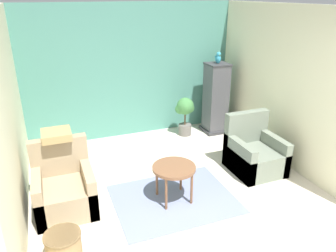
{
  "coord_description": "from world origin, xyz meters",
  "views": [
    {
      "loc": [
        -1.57,
        -2.18,
        2.67
      ],
      "look_at": [
        0.0,
        1.89,
        0.88
      ],
      "focal_mm": 35.0,
      "sensor_mm": 36.0,
      "label": 1
    }
  ],
  "objects_px": {
    "armchair_left": "(64,190)",
    "birdcage": "(216,99)",
    "coffee_table": "(174,170)",
    "wicker_basket": "(64,246)",
    "armchair_right": "(254,154)",
    "potted_plant": "(185,112)",
    "parrot": "(218,58)"
  },
  "relations": [
    {
      "from": "coffee_table",
      "to": "wicker_basket",
      "type": "relative_size",
      "value": 1.49
    },
    {
      "from": "armchair_left",
      "to": "armchair_right",
      "type": "relative_size",
      "value": 1.0
    },
    {
      "from": "armchair_left",
      "to": "birdcage",
      "type": "bearing_deg",
      "value": 27.49
    },
    {
      "from": "armchair_right",
      "to": "potted_plant",
      "type": "bearing_deg",
      "value": 105.53
    },
    {
      "from": "coffee_table",
      "to": "armchair_right",
      "type": "distance_m",
      "value": 1.55
    },
    {
      "from": "armchair_right",
      "to": "birdcage",
      "type": "xyz_separation_m",
      "value": [
        0.18,
        1.64,
        0.41
      ]
    },
    {
      "from": "armchair_left",
      "to": "birdcage",
      "type": "height_order",
      "value": "birdcage"
    },
    {
      "from": "coffee_table",
      "to": "potted_plant",
      "type": "height_order",
      "value": "potted_plant"
    },
    {
      "from": "armchair_left",
      "to": "coffee_table",
      "type": "bearing_deg",
      "value": -13.72
    },
    {
      "from": "parrot",
      "to": "armchair_left",
      "type": "bearing_deg",
      "value": -152.48
    },
    {
      "from": "armchair_left",
      "to": "wicker_basket",
      "type": "height_order",
      "value": "armchair_left"
    },
    {
      "from": "wicker_basket",
      "to": "birdcage",
      "type": "bearing_deg",
      "value": 38.49
    },
    {
      "from": "wicker_basket",
      "to": "coffee_table",
      "type": "bearing_deg",
      "value": 21.26
    },
    {
      "from": "armchair_right",
      "to": "wicker_basket",
      "type": "xyz_separation_m",
      "value": [
        -3.01,
        -0.9,
        -0.11
      ]
    },
    {
      "from": "parrot",
      "to": "wicker_basket",
      "type": "distance_m",
      "value": 4.29
    },
    {
      "from": "armchair_left",
      "to": "birdcage",
      "type": "xyz_separation_m",
      "value": [
        3.1,
        1.61,
        0.41
      ]
    },
    {
      "from": "birdcage",
      "to": "armchair_right",
      "type": "bearing_deg",
      "value": -96.36
    },
    {
      "from": "coffee_table",
      "to": "armchair_left",
      "type": "bearing_deg",
      "value": 166.28
    },
    {
      "from": "armchair_left",
      "to": "parrot",
      "type": "relative_size",
      "value": 4.01
    },
    {
      "from": "armchair_left",
      "to": "parrot",
      "type": "distance_m",
      "value": 3.7
    },
    {
      "from": "coffee_table",
      "to": "potted_plant",
      "type": "distance_m",
      "value": 2.25
    },
    {
      "from": "potted_plant",
      "to": "wicker_basket",
      "type": "distance_m",
      "value": 3.64
    },
    {
      "from": "armchair_right",
      "to": "wicker_basket",
      "type": "relative_size",
      "value": 2.29
    },
    {
      "from": "birdcage",
      "to": "wicker_basket",
      "type": "distance_m",
      "value": 4.11
    },
    {
      "from": "armchair_right",
      "to": "wicker_basket",
      "type": "height_order",
      "value": "armchair_right"
    },
    {
      "from": "armchair_right",
      "to": "potted_plant",
      "type": "relative_size",
      "value": 1.16
    },
    {
      "from": "coffee_table",
      "to": "birdcage",
      "type": "xyz_separation_m",
      "value": [
        1.69,
        1.95,
        0.23
      ]
    },
    {
      "from": "armchair_left",
      "to": "armchair_right",
      "type": "bearing_deg",
      "value": -0.59
    },
    {
      "from": "birdcage",
      "to": "potted_plant",
      "type": "height_order",
      "value": "birdcage"
    },
    {
      "from": "wicker_basket",
      "to": "potted_plant",
      "type": "bearing_deg",
      "value": 45.41
    },
    {
      "from": "armchair_left",
      "to": "potted_plant",
      "type": "relative_size",
      "value": 1.16
    },
    {
      "from": "birdcage",
      "to": "parrot",
      "type": "height_order",
      "value": "parrot"
    }
  ]
}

